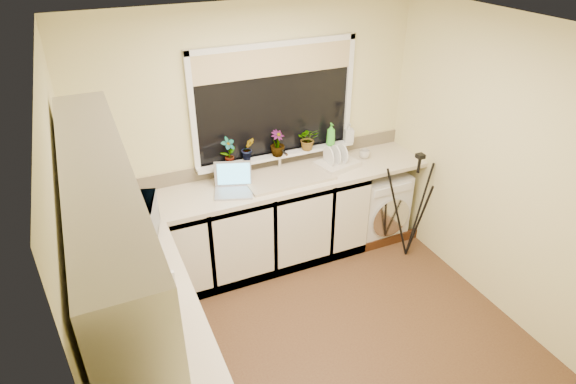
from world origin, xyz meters
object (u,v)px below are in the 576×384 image
Objects in this scene: washing_machine at (376,204)px; dish_rack at (337,164)px; kettle at (159,283)px; cup_left at (181,378)px; soap_bottle_green at (331,134)px; cup_back at (364,154)px; plant_b at (248,149)px; tripod at (413,207)px; soap_bottle_clear at (349,132)px; plant_a at (229,151)px; microwave at (131,224)px; plant_d at (308,139)px; laptop at (233,184)px; plant_c at (277,143)px; steel_jar at (151,341)px.

washing_machine is 0.74m from dish_rack.
kettle is 2.10× the size of cup_left.
cup_back is at bearing -21.60° from soap_bottle_green.
tripod is at bearing -26.69° from plant_b.
dish_rack is at bearing -139.98° from soap_bottle_clear.
plant_a reaches higher than cup_back.
soap_bottle_clear is at bearing -58.49° from microwave.
plant_a reaches higher than plant_d.
microwave reaches higher than laptop.
plant_c is (1.46, 0.63, 0.13)m from microwave.
tripod reaches higher than cup_left.
microwave is 4.81× the size of cup_back.
kettle is 1.86× the size of cup_back.
steel_jar is at bearing -155.78° from dish_rack.
soap_bottle_clear is (1.26, 0.01, -0.04)m from plant_a.
kettle is at bearing -142.23° from plant_d.
plant_b is at bearing 61.36° from cup_left.
dish_rack is (1.94, 1.14, -0.07)m from kettle.
plant_c is (1.40, 1.33, 0.17)m from kettle.
laptop is 1.63× the size of plant_c.
plant_a reaches higher than dish_rack.
steel_jar is 2.56m from plant_d.
plant_b is (1.25, 1.77, 0.21)m from steel_jar.
cup_left is at bearing -97.29° from laptop.
soap_bottle_green is at bearing 69.48° from dish_rack.
laptop is 1.42m from cup_back.
tripod is 11.76× the size of steel_jar.
plant_b is 0.98× the size of soap_bottle_green.
tripod is at bearing -31.28° from plant_c.
plant_d reaches higher than dish_rack.
plant_b is at bearing 178.24° from soap_bottle_green.
plant_b is at bearing 179.01° from soap_bottle_clear.
cup_left is (-2.47, -1.86, 0.57)m from washing_machine.
tripod is 1.22m from plant_d.
cup_back is (-0.24, 0.56, 0.37)m from tripod.
plant_c reaches higher than plant_b.
plant_b is 0.86m from soap_bottle_green.
plant_a is at bearing 58.93° from steel_jar.
soap_bottle_clear reaches higher than kettle.
tripod is at bearing 2.98° from laptop.
kettle is 2.65m from tripod.
washing_machine is 3.15m from cup_left.
plant_c reaches higher than soap_bottle_clear.
tripod is at bearing -40.50° from plant_d.
cup_back reaches higher than dish_rack.
cup_left is at bearing -72.98° from steel_jar.
plant_d is at bearing 126.21° from dish_rack.
washing_machine is 2.62m from microwave.
plant_a reaches higher than kettle.
kettle is 2.59m from cup_back.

